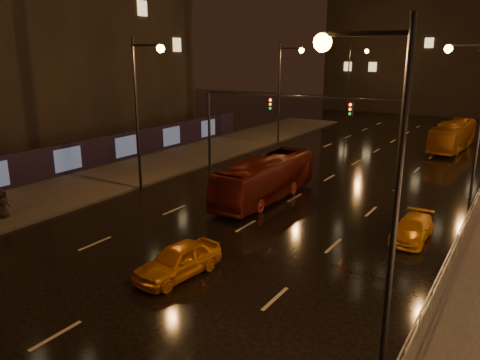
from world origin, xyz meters
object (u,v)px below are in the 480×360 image
object	(u,v)px
taxi_near	(178,260)
pedestrian_c	(3,204)
taxi_far	(412,229)
bus_red	(266,178)
bus_curb	(453,136)

from	to	relation	value
taxi_near	pedestrian_c	xyz separation A→B (m)	(-12.61, 0.10, 0.26)
taxi_far	pedestrian_c	bearing A→B (deg)	-155.64
bus_red	pedestrian_c	bearing A→B (deg)	-133.42
bus_red	taxi_far	world-z (taller)	bus_red
bus_curb	taxi_far	size ratio (longest dim) A/B	2.49
bus_red	taxi_near	bearing A→B (deg)	-79.57
bus_curb	pedestrian_c	world-z (taller)	bus_curb
bus_red	bus_curb	world-z (taller)	bus_red
bus_curb	taxi_near	world-z (taller)	bus_curb
taxi_near	taxi_far	xyz separation A→B (m)	(7.33, 9.33, -0.13)
bus_red	taxi_near	xyz separation A→B (m)	(2.17, -11.31, -0.67)
bus_curb	taxi_near	size ratio (longest dim) A/B	2.37
taxi_far	pedestrian_c	size ratio (longest dim) A/B	2.43
bus_curb	bus_red	bearing A→B (deg)	-103.10
pedestrian_c	taxi_near	bearing A→B (deg)	-113.50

